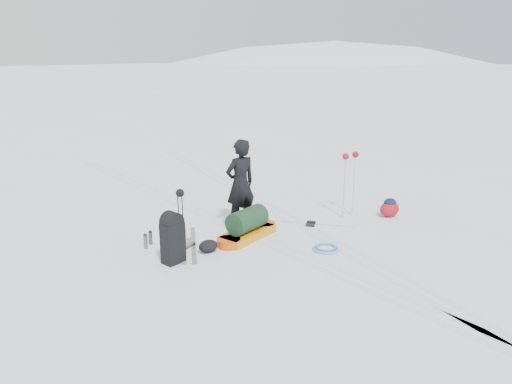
# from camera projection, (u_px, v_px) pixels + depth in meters

# --- Properties ---
(ground) EXTENTS (200.00, 200.00, 0.00)m
(ground) POSITION_uv_depth(u_px,v_px,m) (268.00, 242.00, 9.67)
(ground) COLOR white
(ground) RESTS_ON ground
(snow_hill_backdrop) EXTENTS (359.50, 192.00, 162.45)m
(snow_hill_backdrop) POSITION_uv_depth(u_px,v_px,m) (262.00, 337.00, 129.67)
(snow_hill_backdrop) COLOR silver
(snow_hill_backdrop) RESTS_ON ground
(ski_tracks) EXTENTS (3.38, 17.97, 0.01)m
(ski_tracks) POSITION_uv_depth(u_px,v_px,m) (266.00, 223.00, 10.69)
(ski_tracks) COLOR silver
(ski_tracks) RESTS_ON ground
(skier) EXTENTS (0.68, 0.45, 1.87)m
(skier) POSITION_uv_depth(u_px,v_px,m) (240.00, 184.00, 10.20)
(skier) COLOR black
(skier) RESTS_ON ground
(pulk_sled) EXTENTS (1.65, 0.88, 0.61)m
(pulk_sled) POSITION_uv_depth(u_px,v_px,m) (247.00, 227.00, 9.82)
(pulk_sled) COLOR orange
(pulk_sled) RESTS_ON ground
(expedition_rucksack) EXTENTS (0.90, 0.77, 0.94)m
(expedition_rucksack) POSITION_uv_depth(u_px,v_px,m) (174.00, 238.00, 8.71)
(expedition_rucksack) COLOR black
(expedition_rucksack) RESTS_ON ground
(ski_poles_black) EXTENTS (0.15, 0.15, 1.23)m
(ski_poles_black) POSITION_uv_depth(u_px,v_px,m) (180.00, 201.00, 8.86)
(ski_poles_black) COLOR black
(ski_poles_black) RESTS_ON ground
(ski_poles_silver) EXTENTS (0.46, 0.16, 1.45)m
(ski_poles_silver) POSITION_uv_depth(u_px,v_px,m) (350.00, 163.00, 10.83)
(ski_poles_silver) COLOR silver
(ski_poles_silver) RESTS_ON ground
(touring_skis_grey) EXTENTS (1.08, 1.73, 0.07)m
(touring_skis_grey) POSITION_uv_depth(u_px,v_px,m) (189.00, 244.00, 9.53)
(touring_skis_grey) COLOR gray
(touring_skis_grey) RESTS_ON ground
(touring_skis_white) EXTENTS (1.42, 1.58, 0.07)m
(touring_skis_white) POSITION_uv_depth(u_px,v_px,m) (311.00, 225.00, 10.55)
(touring_skis_white) COLOR silver
(touring_skis_white) RESTS_ON ground
(rope_coil) EXTENTS (0.64, 0.64, 0.06)m
(rope_coil) POSITION_uv_depth(u_px,v_px,m) (326.00, 248.00, 9.31)
(rope_coil) COLOR #609BEA
(rope_coil) RESTS_ON ground
(small_daypack) EXTENTS (0.56, 0.47, 0.41)m
(small_daypack) POSITION_uv_depth(u_px,v_px,m) (390.00, 208.00, 11.08)
(small_daypack) COLOR maroon
(small_daypack) RESTS_ON ground
(thermos_pair) EXTENTS (0.24, 0.22, 0.29)m
(thermos_pair) POSITION_uv_depth(u_px,v_px,m) (148.00, 240.00, 9.43)
(thermos_pair) COLOR slate
(thermos_pair) RESTS_ON ground
(stuff_sack) EXTENTS (0.42, 0.35, 0.23)m
(stuff_sack) POSITION_uv_depth(u_px,v_px,m) (208.00, 246.00, 9.17)
(stuff_sack) COLOR black
(stuff_sack) RESTS_ON ground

